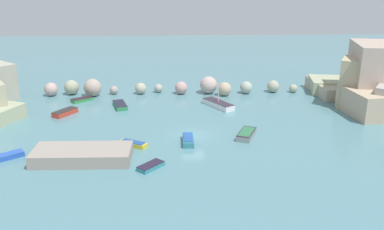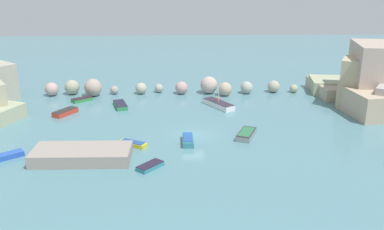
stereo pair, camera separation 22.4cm
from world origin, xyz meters
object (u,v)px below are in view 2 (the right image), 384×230
Objects in this scene: stone_dock at (82,155)px; moored_boat_9 at (82,99)px; moored_boat_6 at (246,134)px; moored_boat_7 at (6,156)px; moored_boat_0 at (65,112)px; channel_buoy at (218,99)px; moored_boat_3 at (120,105)px; moored_boat_8 at (150,166)px; moored_boat_1 at (218,104)px; moored_boat_5 at (188,140)px; moored_boat_2 at (133,144)px.

stone_dock is 3.09× the size of moored_boat_9.
moored_boat_7 is (-25.31, -5.00, -0.09)m from moored_boat_6.
stone_dock is 2.66× the size of moored_boat_0.
moored_boat_9 is at bearing 101.89° from stone_dock.
moored_boat_3 is at bearing -170.53° from channel_buoy.
channel_buoy is 23.55m from moored_boat_8.
moored_boat_7 is (-23.16, -16.41, -0.14)m from moored_boat_1.
moored_boat_6 reaches higher than channel_buoy.
stone_dock reaches higher than moored_boat_5.
moored_boat_8 is at bearing -111.49° from channel_buoy.
moored_boat_7 is (-7.81, 0.74, -0.38)m from stone_dock.
moored_boat_3 is 1.28× the size of moored_boat_9.
moored_boat_7 is at bearing 41.88° from moored_boat_9.
channel_buoy reaches higher than moored_boat_9.
moored_boat_6 is (12.79, 2.15, 0.10)m from moored_boat_2.
moored_boat_2 reaches higher than moored_boat_8.
stone_dock reaches higher than moored_boat_7.
moored_boat_7 reaches higher than moored_boat_2.
moored_boat_7 is 1.04× the size of moored_boat_9.
moored_boat_1 is 13.75m from moored_boat_3.
moored_boat_5 is (9.15, -13.33, 0.05)m from moored_boat_3.
moored_boat_3 is 20.30m from moored_boat_8.
moored_boat_8 is at bearing -56.33° from moored_boat_1.
moored_boat_1 is 1.63× the size of moored_boat_2.
moored_boat_2 is 12.97m from moored_boat_6.
moored_boat_8 is at bearing 131.86° from moored_boat_7.
stone_dock reaches higher than moored_boat_8.
moored_boat_1 is at bearing 177.79° from moored_boat_7.
stone_dock is at bearing -128.03° from channel_buoy.
stone_dock is at bearing -68.71° from moored_boat_5.
moored_boat_0 is 1.27× the size of moored_boat_8.
moored_boat_5 is (-4.60, -12.92, -0.05)m from moored_boat_1.
channel_buoy is at bearing 82.57° from moored_boat_3.
moored_boat_6 is (2.15, -11.42, -0.05)m from moored_boat_1.
moored_boat_1 is at bearing 48.18° from stone_dock.
moored_boat_2 is at bearing -116.75° from moored_boat_8.
moored_boat_9 is (3.47, 19.90, -0.02)m from moored_boat_7.
moored_boat_1 is 20.00m from moored_boat_9.
moored_boat_9 is at bearing -137.59° from moored_boat_5.
moored_boat_3 is 19.81m from moored_boat_6.
moored_boat_0 is 14.00m from moored_boat_7.
moored_boat_3 is at bearing -156.76° from moored_boat_7.
moored_boat_5 is (6.05, 0.65, 0.10)m from moored_boat_2.
moored_boat_0 is 0.90× the size of moored_boat_3.
moored_boat_8 is at bearing 78.23° from moored_boat_9.
moored_boat_7 is (-23.37, -19.15, -0.04)m from channel_buoy.
moored_boat_8 is (12.22, -16.53, -0.11)m from moored_boat_0.
moored_boat_2 is at bearing -84.10° from moored_boat_5.
moored_boat_3 is at bearing -123.24° from moored_boat_8.
moored_boat_5 is (-4.81, -15.66, 0.06)m from channel_buoy.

